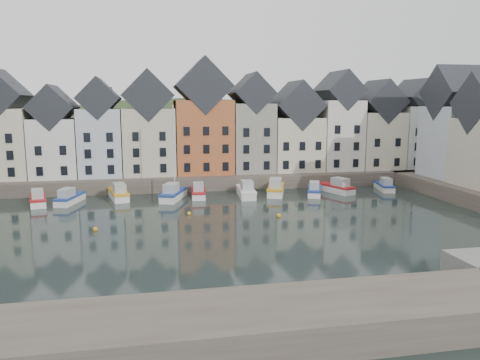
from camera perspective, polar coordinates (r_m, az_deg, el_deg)
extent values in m
plane|color=black|center=(47.78, -0.59, -6.28)|extent=(260.00, 260.00, 0.00)
cube|color=#483E37|center=(76.64, -4.68, 0.42)|extent=(90.00, 16.00, 2.00)
cube|color=#483E37|center=(26.17, -14.15, -17.96)|extent=(50.00, 6.00, 2.00)
ellipsoid|color=#232D16|center=(106.19, -6.13, -7.59)|extent=(153.60, 70.40, 64.00)
sphere|color=#1E3216|center=(96.44, -14.47, 6.59)|extent=(5.77, 5.77, 5.77)
sphere|color=#1E3216|center=(111.18, 6.37, 6.86)|extent=(5.27, 5.27, 5.27)
sphere|color=#1E3216|center=(107.37, 10.99, 6.53)|extent=(5.07, 5.07, 5.07)
sphere|color=#1E3216|center=(103.08, 1.64, 6.55)|extent=(5.01, 5.01, 5.01)
sphere|color=#1E3216|center=(106.18, -27.18, 4.93)|extent=(3.94, 3.94, 3.94)
sphere|color=#1E3216|center=(111.80, 8.16, 6.80)|extent=(5.21, 5.21, 5.21)
sphere|color=#1E3216|center=(104.51, -5.41, 6.83)|extent=(5.45, 5.45, 5.45)
sphere|color=#1E3216|center=(104.48, 15.25, 5.93)|extent=(4.49, 4.49, 4.49)
cube|color=beige|center=(76.38, -26.91, 3.97)|extent=(7.67, 8.00, 10.07)
cube|color=silver|center=(74.78, -21.51, 3.67)|extent=(6.56, 8.00, 8.61)
cube|color=black|center=(74.50, -21.78, 8.21)|extent=(6.56, 8.16, 6.56)
cube|color=#B4BCC7|center=(73.82, -16.54, 4.42)|extent=(6.20, 8.00, 10.02)
cube|color=black|center=(73.59, -16.77, 9.50)|extent=(6.20, 8.16, 6.20)
cube|color=#BEB6A0|center=(73.48, -11.00, 4.63)|extent=(7.70, 8.00, 10.08)
cube|color=black|center=(73.26, -11.17, 10.05)|extent=(7.70, 8.16, 7.70)
cube|color=#AA5930|center=(73.92, -4.51, 5.27)|extent=(8.69, 8.00, 11.28)
cube|color=black|center=(73.78, -4.59, 11.32)|extent=(8.69, 8.16, 8.69)
cube|color=gray|center=(75.20, 1.35, 5.18)|extent=(6.43, 8.00, 10.78)
cube|color=black|center=(75.02, 1.37, 10.50)|extent=(6.43, 8.16, 6.43)
cube|color=beige|center=(77.19, 6.67, 4.40)|extent=(7.88, 8.00, 8.56)
cube|color=black|center=(76.90, 6.76, 9.02)|extent=(7.88, 8.16, 7.88)
cube|color=silver|center=(79.62, 11.75, 5.39)|extent=(6.50, 8.00, 11.27)
cube|color=black|center=(79.47, 11.92, 10.61)|extent=(6.50, 8.16, 6.50)
cube|color=beige|center=(82.65, 16.23, 4.68)|extent=(7.23, 8.00, 9.32)
cube|color=black|center=(82.42, 16.44, 9.15)|extent=(7.23, 8.16, 7.23)
cube|color=silver|center=(85.97, 20.32, 4.97)|extent=(6.18, 8.00, 10.32)
cube|color=black|center=(85.78, 20.58, 9.43)|extent=(6.18, 8.16, 6.18)
cube|color=#B4BCC7|center=(76.04, 24.72, 4.22)|extent=(7.47, 8.00, 10.38)
cube|color=black|center=(75.84, 25.10, 9.62)|extent=(7.62, 8.00, 8.00)
sphere|color=orange|center=(54.92, -6.24, -4.10)|extent=(0.50, 0.50, 0.50)
sphere|color=orange|center=(53.79, 4.75, -4.36)|extent=(0.50, 0.50, 0.50)
sphere|color=orange|center=(50.22, -17.24, -5.75)|extent=(0.50, 0.50, 0.50)
cube|color=silver|center=(65.46, -23.42, -2.46)|extent=(3.11, 6.19, 1.09)
cube|color=#A2171A|center=(65.35, -23.45, -1.95)|extent=(3.23, 6.33, 0.25)
cube|color=#9A9FA2|center=(64.37, -23.47, -1.57)|extent=(1.90, 2.63, 1.19)
cube|color=silver|center=(64.78, -20.01, -2.37)|extent=(3.28, 6.13, 1.08)
cube|color=navy|center=(64.67, -20.03, -1.86)|extent=(3.41, 6.27, 0.24)
cube|color=#9A9FA2|center=(63.78, -20.39, -1.49)|extent=(1.95, 2.63, 1.17)
cube|color=silver|center=(65.67, -14.59, -1.92)|extent=(3.20, 6.65, 1.17)
cube|color=orange|center=(65.56, -14.61, -1.37)|extent=(3.33, 6.80, 0.27)
cube|color=#9A9FA2|center=(64.51, -14.50, -0.96)|extent=(1.99, 2.81, 1.28)
cube|color=silver|center=(63.84, -8.10, -2.02)|extent=(4.10, 6.89, 1.21)
cube|color=navy|center=(63.71, -8.12, -1.44)|extent=(4.25, 7.06, 0.28)
cube|color=#9A9FA2|center=(62.66, -8.39, -1.01)|extent=(2.35, 3.01, 1.32)
cylinder|color=silver|center=(63.54, -8.06, 3.61)|extent=(0.15, 0.15, 12.12)
cube|color=silver|center=(65.29, -5.10, -1.74)|extent=(2.28, 6.08, 1.09)
cube|color=#A2171A|center=(65.18, -5.10, -1.23)|extent=(2.39, 6.21, 0.25)
cube|color=#9A9FA2|center=(64.19, -5.10, -0.85)|extent=(1.59, 2.49, 1.19)
cube|color=silver|center=(65.23, 0.74, -1.68)|extent=(2.51, 6.77, 1.22)
cube|color=silver|center=(65.11, 0.74, -1.11)|extent=(2.63, 6.91, 0.28)
cube|color=#9A9FA2|center=(64.02, 0.85, -0.68)|extent=(1.75, 2.77, 1.33)
cube|color=silver|center=(67.04, 4.38, -1.39)|extent=(4.09, 7.16, 1.26)
cube|color=orange|center=(66.92, 4.38, -0.81)|extent=(4.24, 7.33, 0.29)
cube|color=#9A9FA2|center=(65.79, 4.35, -0.38)|extent=(2.38, 3.11, 1.37)
cube|color=silver|center=(67.19, 9.04, -1.52)|extent=(3.59, 5.93, 1.04)
cube|color=navy|center=(67.08, 9.05, -1.04)|extent=(3.72, 6.07, 0.24)
cube|color=#9A9FA2|center=(66.14, 9.06, -0.69)|extent=(2.04, 2.60, 1.14)
cube|color=silver|center=(69.64, 11.55, -1.18)|extent=(3.97, 6.54, 1.15)
cube|color=#A2171A|center=(69.53, 11.56, -0.67)|extent=(4.11, 6.69, 0.26)
cube|color=#9A9FA2|center=(68.75, 12.12, -0.27)|extent=(2.25, 2.87, 1.26)
cube|color=silver|center=(73.26, 17.15, -0.93)|extent=(2.73, 5.73, 1.01)
cube|color=navy|center=(73.17, 17.18, -0.50)|extent=(2.84, 5.86, 0.23)
cube|color=#9A9FA2|center=(72.30, 17.38, -0.18)|extent=(1.70, 2.42, 1.10)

